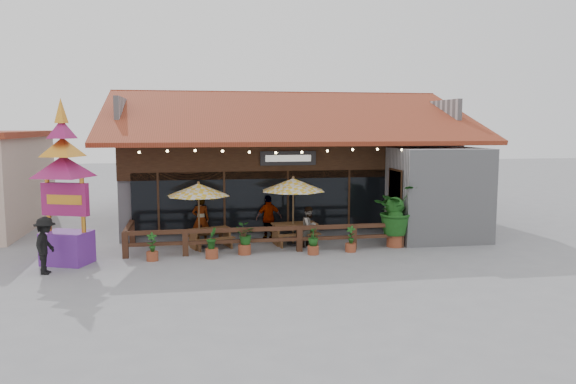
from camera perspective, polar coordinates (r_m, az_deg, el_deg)
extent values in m
plane|color=gray|center=(20.73, 2.25, -5.68)|extent=(100.00, 100.00, 0.00)
cube|color=#A5A5AA|center=(27.23, -0.86, 1.56)|extent=(14.00, 10.00, 4.00)
cube|color=#382111|center=(21.91, -2.62, 3.44)|extent=(11.00, 0.16, 1.60)
cube|color=black|center=(22.06, -2.59, -0.97)|extent=(10.00, 0.12, 2.40)
cube|color=#FFAF72|center=(22.25, -2.66, -0.90)|extent=(9.80, 0.05, 2.20)
cube|color=#A5A5AA|center=(22.71, 14.97, -0.21)|extent=(3.50, 2.70, 3.60)
cube|color=red|center=(21.85, 10.84, 0.16)|extent=(0.06, 1.20, 1.50)
cube|color=#382111|center=(21.84, 10.82, 0.16)|extent=(0.04, 1.34, 1.64)
cube|color=maroon|center=(23.68, 0.49, 7.81)|extent=(15.50, 7.05, 2.37)
cube|color=maroon|center=(30.58, -1.92, 7.57)|extent=(15.50, 7.05, 2.37)
cube|color=maroon|center=(27.16, -0.88, 10.04)|extent=(15.50, 0.30, 0.12)
cube|color=#A5A5AA|center=(26.91, -15.87, 7.00)|extent=(0.20, 9.00, 1.80)
cube|color=#A5A5AA|center=(29.07, 12.99, 7.05)|extent=(0.20, 9.00, 1.80)
cube|color=black|center=(21.95, 0.01, 3.46)|extent=(2.20, 0.10, 0.55)
cube|color=silver|center=(21.89, 0.04, 3.45)|extent=(1.80, 0.02, 0.25)
cube|color=#382111|center=(21.87, -13.03, -1.21)|extent=(0.08, 0.08, 2.40)
cube|color=#382111|center=(21.87, -6.48, -1.07)|extent=(0.08, 0.08, 2.40)
cube|color=#382111|center=(22.17, -0.02, -0.93)|extent=(0.08, 0.08, 2.40)
cube|color=#382111|center=(22.73, 6.20, -0.77)|extent=(0.08, 0.08, 2.40)
sphere|color=#FFDC8C|center=(19.95, -14.89, 3.91)|extent=(0.09, 0.09, 0.09)
sphere|color=#FFDC8C|center=(19.89, -12.16, 4.09)|extent=(0.09, 0.09, 0.09)
sphere|color=#FFDC8C|center=(19.87, -9.41, 4.17)|extent=(0.09, 0.09, 0.09)
sphere|color=#FFDC8C|center=(19.91, -6.67, 4.14)|extent=(0.09, 0.09, 0.09)
sphere|color=#FFDC8C|center=(19.99, -3.94, 4.06)|extent=(0.09, 0.09, 0.09)
sphere|color=#FFDC8C|center=(20.11, -1.24, 4.01)|extent=(0.09, 0.09, 0.09)
sphere|color=#FFDC8C|center=(20.28, 1.42, 4.06)|extent=(0.09, 0.09, 0.09)
sphere|color=#FFDC8C|center=(20.49, 4.03, 4.19)|extent=(0.09, 0.09, 0.09)
sphere|color=#FFDC8C|center=(20.74, 6.59, 4.30)|extent=(0.09, 0.09, 0.09)
sphere|color=#FFDC8C|center=(21.03, 9.07, 4.32)|extent=(0.09, 0.09, 0.09)
sphere|color=#FFDC8C|center=(21.36, 11.49, 4.23)|extent=(0.09, 0.09, 0.09)
cube|color=#462719|center=(19.81, -16.20, -5.20)|extent=(0.20, 0.20, 0.90)
cube|color=#462719|center=(19.69, -10.38, -5.12)|extent=(0.20, 0.20, 0.90)
cube|color=#462719|center=(19.77, -4.56, -4.98)|extent=(0.20, 0.20, 0.90)
cube|color=#462719|center=(20.05, 1.16, -4.79)|extent=(0.20, 0.20, 0.90)
cube|color=#462719|center=(20.53, 6.66, -4.56)|extent=(0.20, 0.20, 0.90)
cube|color=#462719|center=(21.11, 11.36, -4.34)|extent=(0.20, 0.20, 0.90)
cube|color=#462719|center=(19.80, -1.97, -3.76)|extent=(9.80, 0.16, 0.14)
cube|color=#462719|center=(19.87, -1.96, -4.90)|extent=(9.80, 0.12, 0.12)
cube|color=#462719|center=(20.95, -15.88, -3.43)|extent=(0.16, 2.50, 0.14)
cube|color=#462719|center=(22.15, -15.54, -3.93)|extent=(0.20, 0.20, 0.90)
cylinder|color=brown|center=(20.69, -9.03, -2.52)|extent=(0.06, 0.06, 2.31)
cone|color=gold|center=(20.56, -9.08, 0.24)|extent=(2.86, 2.86, 0.45)
sphere|color=brown|center=(20.53, -9.10, 0.94)|extent=(0.10, 0.10, 0.10)
cylinder|color=black|center=(20.90, -8.97, -5.57)|extent=(0.44, 0.44, 0.06)
cylinder|color=brown|center=(21.05, 0.53, -2.11)|extent=(0.06, 0.06, 2.44)
cone|color=gold|center=(20.91, 0.53, 0.77)|extent=(3.01, 3.01, 0.48)
sphere|color=brown|center=(20.89, 0.53, 1.49)|extent=(0.11, 0.11, 0.11)
cylinder|color=black|center=(21.27, 0.52, -5.27)|extent=(0.47, 0.47, 0.06)
cube|color=brown|center=(20.84, -7.91, -3.77)|extent=(1.61, 1.12, 0.06)
cube|color=brown|center=(20.69, -9.57, -4.83)|extent=(0.27, 0.63, 0.68)
cube|color=brown|center=(21.13, -6.25, -4.54)|extent=(0.27, 0.63, 0.68)
cube|color=brown|center=(20.42, -7.39, -4.76)|extent=(1.48, 0.71, 0.05)
cube|color=brown|center=(21.35, -8.37, -4.27)|extent=(1.48, 0.71, 0.05)
cube|color=brown|center=(21.25, 0.65, -3.26)|extent=(1.73, 0.96, 0.06)
cube|color=brown|center=(21.12, -1.23, -4.38)|extent=(0.17, 0.73, 0.77)
cube|color=brown|center=(21.55, 2.49, -4.17)|extent=(0.17, 0.73, 0.77)
cube|color=brown|center=(20.78, 1.12, -4.37)|extent=(1.68, 0.48, 0.05)
cube|color=brown|center=(21.84, 0.21, -3.82)|extent=(1.68, 0.48, 0.05)
cube|color=#652792|center=(19.61, -21.50, -5.29)|extent=(1.70, 1.51, 1.06)
cube|color=#971C5C|center=(19.36, -21.70, -0.69)|extent=(1.56, 0.79, 1.06)
cube|color=orange|center=(19.24, -21.78, -0.73)|extent=(1.16, 0.48, 0.31)
cylinder|color=orange|center=(19.51, -23.46, -1.23)|extent=(0.14, 0.14, 1.76)
cylinder|color=orange|center=(19.26, -19.88, -1.17)|extent=(0.14, 0.14, 1.76)
pyramid|color=#971C5C|center=(19.24, -21.89, 3.48)|extent=(2.75, 2.75, 0.71)
pyramid|color=orange|center=(19.22, -21.96, 5.19)|extent=(1.95, 1.95, 0.62)
pyramid|color=#971C5C|center=(19.22, -22.04, 6.90)|extent=(1.26, 1.26, 0.62)
pyramid|color=orange|center=(19.23, -22.13, 8.86)|extent=(0.57, 0.57, 0.79)
cylinder|color=brown|center=(21.25, 10.81, -4.86)|extent=(0.62, 0.62, 0.46)
imported|color=#175118|center=(21.05, 10.88, -1.76)|extent=(2.18, 2.09, 1.87)
sphere|color=#175118|center=(21.06, 11.36, -2.74)|extent=(0.62, 0.62, 0.62)
sphere|color=#175118|center=(21.16, 10.42, -2.11)|extent=(0.54, 0.54, 0.54)
imported|color=#382111|center=(21.79, -8.85, -2.77)|extent=(0.65, 0.43, 1.78)
imported|color=#382111|center=(20.73, 2.19, -3.55)|extent=(0.93, 0.92, 1.51)
imported|color=#382111|center=(21.98, -1.96, -2.63)|extent=(1.08, 0.57, 1.76)
imported|color=black|center=(18.48, -23.42, -5.01)|extent=(0.73, 1.17, 1.74)
cylinder|color=brown|center=(19.28, -13.62, -6.35)|extent=(0.39, 0.39, 0.31)
imported|color=#175118|center=(19.18, -13.66, -4.97)|extent=(0.36, 0.27, 0.64)
cylinder|color=brown|center=(19.24, -7.74, -6.19)|extent=(0.43, 0.43, 0.34)
imported|color=#175118|center=(19.13, -7.77, -4.66)|extent=(0.43, 0.47, 0.71)
cylinder|color=brown|center=(19.70, -4.44, -5.83)|extent=(0.44, 0.44, 0.36)
imported|color=#175118|center=(19.59, -4.46, -4.28)|extent=(0.83, 0.79, 0.73)
cylinder|color=brown|center=(19.65, 2.57, -5.91)|extent=(0.39, 0.39, 0.31)
imported|color=#175118|center=(19.55, 2.58, -4.53)|extent=(0.50, 0.50, 0.65)
cylinder|color=brown|center=(20.15, 6.38, -5.63)|extent=(0.38, 0.38, 0.31)
imported|color=#175118|center=(20.06, 6.40, -4.32)|extent=(0.40, 0.39, 0.63)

